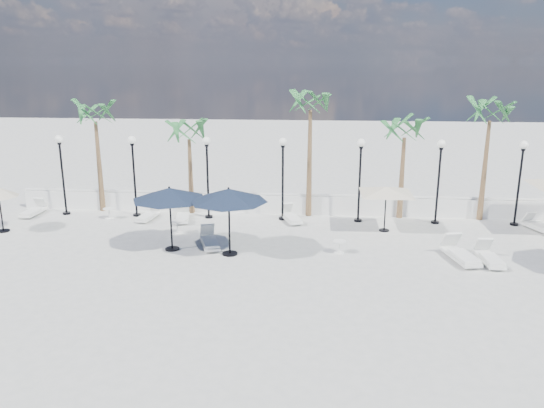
# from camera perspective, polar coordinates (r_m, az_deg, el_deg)

# --- Properties ---
(ground) EXTENTS (100.00, 100.00, 0.00)m
(ground) POSITION_cam_1_polar(r_m,az_deg,el_deg) (18.72, -0.19, -7.40)
(ground) COLOR #9FA09B
(ground) RESTS_ON ground
(balustrade) EXTENTS (26.00, 0.30, 1.01)m
(balustrade) POSITION_cam_1_polar(r_m,az_deg,el_deg) (25.67, 1.29, -0.03)
(balustrade) COLOR silver
(balustrade) RESTS_ON ground
(lamppost_0) EXTENTS (0.36, 0.36, 3.84)m
(lamppost_0) POSITION_cam_1_polar(r_m,az_deg,el_deg) (27.01, -21.71, 4.06)
(lamppost_0) COLOR black
(lamppost_0) RESTS_ON ground
(lamppost_1) EXTENTS (0.36, 0.36, 3.84)m
(lamppost_1) POSITION_cam_1_polar(r_m,az_deg,el_deg) (25.65, -14.68, 4.11)
(lamppost_1) COLOR black
(lamppost_1) RESTS_ON ground
(lamppost_2) EXTENTS (0.36, 0.36, 3.84)m
(lamppost_2) POSITION_cam_1_polar(r_m,az_deg,el_deg) (24.70, -6.98, 4.08)
(lamppost_2) COLOR black
(lamppost_2) RESTS_ON ground
(lamppost_3) EXTENTS (0.36, 0.36, 3.84)m
(lamppost_3) POSITION_cam_1_polar(r_m,az_deg,el_deg) (24.23, 1.17, 3.98)
(lamppost_3) COLOR black
(lamppost_3) RESTS_ON ground
(lamppost_4) EXTENTS (0.36, 0.36, 3.84)m
(lamppost_4) POSITION_cam_1_polar(r_m,az_deg,el_deg) (24.26, 9.46, 3.79)
(lamppost_4) COLOR black
(lamppost_4) RESTS_ON ground
(lamppost_5) EXTENTS (0.36, 0.36, 3.84)m
(lamppost_5) POSITION_cam_1_polar(r_m,az_deg,el_deg) (24.79, 17.56, 3.53)
(lamppost_5) COLOR black
(lamppost_5) RESTS_ON ground
(lamppost_6) EXTENTS (0.36, 0.36, 3.84)m
(lamppost_6) POSITION_cam_1_polar(r_m,az_deg,el_deg) (25.79, 25.18, 3.22)
(lamppost_6) COLOR black
(lamppost_6) RESTS_ON ground
(palm_0) EXTENTS (2.60, 2.60, 5.50)m
(palm_0) POSITION_cam_1_polar(r_m,az_deg,el_deg) (26.83, -18.48, 8.70)
(palm_0) COLOR brown
(palm_0) RESTS_ON ground
(palm_1) EXTENTS (2.60, 2.60, 4.70)m
(palm_1) POSITION_cam_1_polar(r_m,az_deg,el_deg) (25.49, -8.92, 7.23)
(palm_1) COLOR brown
(palm_1) RESTS_ON ground
(palm_2) EXTENTS (2.60, 2.60, 6.10)m
(palm_2) POSITION_cam_1_polar(r_m,az_deg,el_deg) (24.62, 4.16, 10.29)
(palm_2) COLOR brown
(palm_2) RESTS_ON ground
(palm_3) EXTENTS (2.60, 2.60, 4.90)m
(palm_3) POSITION_cam_1_polar(r_m,az_deg,el_deg) (25.06, 14.07, 7.28)
(palm_3) COLOR brown
(palm_3) RESTS_ON ground
(palm_4) EXTENTS (2.60, 2.60, 5.70)m
(palm_4) POSITION_cam_1_polar(r_m,az_deg,el_deg) (25.81, 22.40, 8.56)
(palm_4) COLOR brown
(palm_4) RESTS_ON ground
(lounger_0) EXTENTS (0.62, 1.75, 0.65)m
(lounger_0) POSITION_cam_1_polar(r_m,az_deg,el_deg) (27.95, -24.27, -0.66)
(lounger_0) COLOR beige
(lounger_0) RESTS_ON ground
(lounger_1) EXTENTS (0.88, 1.81, 0.65)m
(lounger_1) POSITION_cam_1_polar(r_m,az_deg,el_deg) (24.95, -9.60, -1.28)
(lounger_1) COLOR beige
(lounger_1) RESTS_ON ground
(lounger_2) EXTENTS (0.77, 1.70, 0.62)m
(lounger_2) POSITION_cam_1_polar(r_m,az_deg,el_deg) (25.44, -13.16, -1.18)
(lounger_2) COLOR beige
(lounger_2) RESTS_ON ground
(lounger_3) EXTENTS (1.16, 1.86, 0.67)m
(lounger_3) POSITION_cam_1_polar(r_m,az_deg,el_deg) (24.48, 2.05, -1.38)
(lounger_3) COLOR beige
(lounger_3) RESTS_ON ground
(lounger_4) EXTENTS (1.14, 1.92, 0.69)m
(lounger_4) POSITION_cam_1_polar(r_m,az_deg,el_deg) (21.33, -6.72, -3.97)
(lounger_4) COLOR beige
(lounger_4) RESTS_ON ground
(lounger_5) EXTENTS (0.69, 1.87, 0.69)m
(lounger_5) POSITION_cam_1_polar(r_m,az_deg,el_deg) (21.05, 22.35, -5.31)
(lounger_5) COLOR beige
(lounger_5) RESTS_ON ground
(lounger_6) EXTENTS (1.13, 2.19, 0.79)m
(lounger_6) POSITION_cam_1_polar(r_m,az_deg,el_deg) (20.91, 19.59, -5.08)
(lounger_6) COLOR beige
(lounger_6) RESTS_ON ground
(lounger_7) EXTENTS (1.09, 1.77, 0.63)m
(lounger_7) POSITION_cam_1_polar(r_m,az_deg,el_deg) (25.90, 26.78, -2.14)
(lounger_7) COLOR beige
(lounger_7) RESTS_ON ground
(side_table_0) EXTENTS (0.53, 0.53, 0.51)m
(side_table_0) POSITION_cam_1_polar(r_m,az_deg,el_deg) (26.01, -17.13, -0.87)
(side_table_0) COLOR beige
(side_table_0) RESTS_ON ground
(side_table_1) EXTENTS (0.59, 0.59, 0.57)m
(side_table_1) POSITION_cam_1_polar(r_m,az_deg,el_deg) (23.07, -10.15, -2.33)
(side_table_1) COLOR beige
(side_table_1) RESTS_ON ground
(side_table_2) EXTENTS (0.52, 0.52, 0.50)m
(side_table_2) POSITION_cam_1_polar(r_m,az_deg,el_deg) (20.60, 7.25, -4.48)
(side_table_2) COLOR beige
(side_table_2) RESTS_ON ground
(parasol_navy_left) EXTENTS (2.90, 2.90, 2.56)m
(parasol_navy_left) POSITION_cam_1_polar(r_m,az_deg,el_deg) (20.64, -10.97, 1.06)
(parasol_navy_left) COLOR black
(parasol_navy_left) RESTS_ON ground
(parasol_navy_mid) EXTENTS (2.96, 2.96, 2.65)m
(parasol_navy_mid) POSITION_cam_1_polar(r_m,az_deg,el_deg) (19.79, -4.69, 0.92)
(parasol_navy_mid) COLOR black
(parasol_navy_mid) RESTS_ON ground
(parasol_cream_sq_a) EXTENTS (4.33, 4.33, 2.13)m
(parasol_cream_sq_a) POSITION_cam_1_polar(r_m,az_deg,el_deg) (23.18, 12.22, 1.80)
(parasol_cream_sq_a) COLOR black
(parasol_cream_sq_a) RESTS_ON ground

